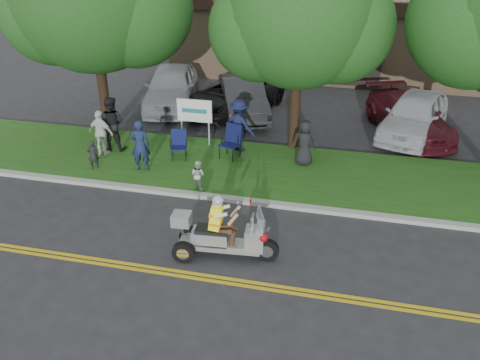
% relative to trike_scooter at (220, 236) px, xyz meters
% --- Properties ---
extents(ground, '(120.00, 120.00, 0.00)m').
position_rel_trike_scooter_xyz_m(ground, '(0.29, -0.38, -0.58)').
color(ground, '#28282B').
rests_on(ground, ground).
extents(centerline_near, '(60.00, 0.10, 0.01)m').
position_rel_trike_scooter_xyz_m(centerline_near, '(0.29, -0.96, -0.58)').
color(centerline_near, gold).
rests_on(centerline_near, ground).
extents(centerline_far, '(60.00, 0.10, 0.01)m').
position_rel_trike_scooter_xyz_m(centerline_far, '(0.29, -0.80, -0.58)').
color(centerline_far, gold).
rests_on(centerline_far, ground).
extents(curb, '(60.00, 0.25, 0.12)m').
position_rel_trike_scooter_xyz_m(curb, '(0.29, 2.67, -0.52)').
color(curb, '#A8A89E').
rests_on(curb, ground).
extents(grass_verge, '(60.00, 4.00, 0.10)m').
position_rel_trike_scooter_xyz_m(grass_verge, '(0.29, 4.82, -0.53)').
color(grass_verge, '#185115').
rests_on(grass_verge, ground).
extents(commercial_building, '(18.00, 8.20, 4.00)m').
position_rel_trike_scooter_xyz_m(commercial_building, '(2.29, 18.60, 1.43)').
color(commercial_building, '#9E7F5B').
rests_on(commercial_building, ground).
extents(tree_mid, '(5.88, 4.80, 7.05)m').
position_rel_trike_scooter_xyz_m(tree_mid, '(0.84, 6.85, 3.85)').
color(tree_mid, '#332114').
rests_on(tree_mid, ground).
extents(business_sign, '(1.25, 0.06, 1.75)m').
position_rel_trike_scooter_xyz_m(business_sign, '(-2.61, 6.22, 0.67)').
color(business_sign, silver).
rests_on(business_sign, ground).
extents(trike_scooter, '(2.56, 0.88, 1.67)m').
position_rel_trike_scooter_xyz_m(trike_scooter, '(0.00, 0.00, 0.00)').
color(trike_scooter, black).
rests_on(trike_scooter, ground).
extents(lawn_chair_a, '(0.74, 0.76, 1.12)m').
position_rel_trike_scooter_xyz_m(lawn_chair_a, '(-1.10, 5.46, 0.15)').
color(lawn_chair_a, black).
rests_on(lawn_chair_a, grass_verge).
extents(lawn_chair_b, '(0.63, 0.64, 0.97)m').
position_rel_trike_scooter_xyz_m(lawn_chair_b, '(-2.79, 4.98, 0.07)').
color(lawn_chair_b, black).
rests_on(lawn_chair_b, grass_verge).
extents(spectator_adult_left, '(0.70, 0.55, 1.67)m').
position_rel_trike_scooter_xyz_m(spectator_adult_left, '(-3.65, 3.85, 0.36)').
color(spectator_adult_left, '#1A2448').
rests_on(spectator_adult_left, grass_verge).
extents(spectator_adult_mid, '(0.96, 0.77, 1.89)m').
position_rel_trike_scooter_xyz_m(spectator_adult_mid, '(-5.25, 5.13, 0.47)').
color(spectator_adult_mid, black).
rests_on(spectator_adult_mid, grass_verge).
extents(spectator_adult_right, '(0.97, 0.52, 1.57)m').
position_rel_trike_scooter_xyz_m(spectator_adult_right, '(-5.39, 4.62, 0.30)').
color(spectator_adult_right, white).
rests_on(spectator_adult_right, grass_verge).
extents(spectator_chair_a, '(1.36, 1.07, 1.84)m').
position_rel_trike_scooter_xyz_m(spectator_chair_a, '(-0.97, 6.04, 0.44)').
color(spectator_chair_a, '#171B40').
rests_on(spectator_chair_a, grass_verge).
extents(spectator_chair_b, '(0.79, 0.58, 1.49)m').
position_rel_trike_scooter_xyz_m(spectator_chair_b, '(1.33, 5.44, 0.27)').
color(spectator_chair_b, black).
rests_on(spectator_chair_b, grass_verge).
extents(child_left, '(0.42, 0.39, 0.96)m').
position_rel_trike_scooter_xyz_m(child_left, '(-5.18, 3.57, 0.00)').
color(child_left, black).
rests_on(child_left, grass_verge).
extents(child_right, '(0.53, 0.48, 0.90)m').
position_rel_trike_scooter_xyz_m(child_right, '(-1.51, 3.02, -0.03)').
color(child_right, silver).
rests_on(child_right, grass_verge).
extents(parked_car_far_left, '(3.14, 5.43, 1.74)m').
position_rel_trike_scooter_xyz_m(parked_car_far_left, '(-4.94, 10.18, 0.29)').
color(parked_car_far_left, '#999BA0').
rests_on(parked_car_far_left, ground).
extents(parked_car_left, '(3.15, 4.90, 1.52)m').
position_rel_trike_scooter_xyz_m(parked_car_left, '(-1.71, 9.79, 0.18)').
color(parked_car_left, '#28282A').
rests_on(parked_car_left, ground).
extents(parked_car_mid, '(4.11, 5.55, 1.40)m').
position_rel_trike_scooter_xyz_m(parked_car_mid, '(-2.21, 10.15, 0.12)').
color(parked_car_mid, black).
rests_on(parked_car_mid, ground).
extents(parked_car_right, '(3.66, 5.21, 1.40)m').
position_rel_trike_scooter_xyz_m(parked_car_right, '(4.79, 9.24, 0.12)').
color(parked_car_right, '#481019').
rests_on(parked_car_right, ground).
extents(parked_car_far_right, '(3.17, 5.01, 1.59)m').
position_rel_trike_scooter_xyz_m(parked_car_far_right, '(4.95, 9.12, 0.21)').
color(parked_car_far_right, silver).
rests_on(parked_car_far_right, ground).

